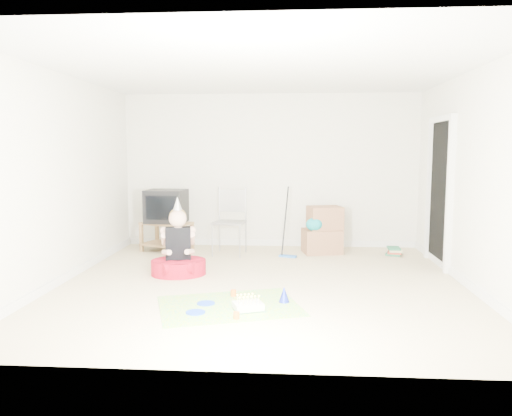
# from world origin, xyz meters

# --- Properties ---
(ground) EXTENTS (5.00, 5.00, 0.00)m
(ground) POSITION_xyz_m (0.00, 0.00, 0.00)
(ground) COLOR beige
(ground) RESTS_ON ground
(doorway_recess) EXTENTS (0.02, 0.90, 2.05)m
(doorway_recess) POSITION_xyz_m (2.48, 1.20, 1.02)
(doorway_recess) COLOR black
(doorway_recess) RESTS_ON ground
(tv_stand) EXTENTS (0.89, 0.73, 0.48)m
(tv_stand) POSITION_xyz_m (-1.67, 1.89, 0.28)
(tv_stand) COLOR olive
(tv_stand) RESTS_ON ground
(crt_tv) EXTENTS (0.66, 0.56, 0.53)m
(crt_tv) POSITION_xyz_m (-1.67, 1.89, 0.75)
(crt_tv) COLOR black
(crt_tv) RESTS_ON tv_stand
(folding_chair) EXTENTS (0.54, 0.52, 1.06)m
(folding_chair) POSITION_xyz_m (-0.61, 1.70, 0.52)
(folding_chair) COLOR #98989D
(folding_chair) RESTS_ON ground
(cardboard_boxes) EXTENTS (0.68, 0.58, 0.75)m
(cardboard_boxes) POSITION_xyz_m (0.87, 1.93, 0.36)
(cardboard_boxes) COLOR #926446
(cardboard_boxes) RESTS_ON ground
(floor_mop) EXTENTS (0.28, 0.35, 1.08)m
(floor_mop) POSITION_xyz_m (0.31, 1.57, 0.26)
(floor_mop) COLOR blue
(floor_mop) RESTS_ON ground
(book_pile) EXTENTS (0.30, 0.34, 0.13)m
(book_pile) POSITION_xyz_m (2.01, 1.86, 0.06)
(book_pile) COLOR #236A48
(book_pile) RESTS_ON ground
(seated_woman) EXTENTS (0.86, 0.86, 1.04)m
(seated_woman) POSITION_xyz_m (-1.13, 0.38, 0.23)
(seated_woman) COLOR #B11025
(seated_woman) RESTS_ON ground
(party_mat) EXTENTS (1.71, 1.45, 0.01)m
(party_mat) POSITION_xyz_m (-0.29, -0.93, 0.00)
(party_mat) COLOR #FF358C
(party_mat) RESTS_ON ground
(birthday_cake) EXTENTS (0.35, 0.32, 0.14)m
(birthday_cake) POSITION_xyz_m (-0.08, -1.06, 0.04)
(birthday_cake) COLOR silver
(birthday_cake) RESTS_ON party_mat
(blue_plate_near) EXTENTS (0.26, 0.26, 0.01)m
(blue_plate_near) POSITION_xyz_m (-0.55, -0.88, 0.01)
(blue_plate_near) COLOR blue
(blue_plate_near) RESTS_ON party_mat
(blue_plate_far) EXTENTS (0.26, 0.26, 0.01)m
(blue_plate_far) POSITION_xyz_m (-0.61, -1.19, 0.01)
(blue_plate_far) COLOR blue
(blue_plate_far) RESTS_ON party_mat
(orange_cup_near) EXTENTS (0.08, 0.08, 0.07)m
(orange_cup_near) POSITION_xyz_m (-0.29, -0.58, 0.04)
(orange_cup_near) COLOR orange
(orange_cup_near) RESTS_ON party_mat
(orange_cup_far) EXTENTS (0.08, 0.08, 0.07)m
(orange_cup_far) POSITION_xyz_m (-0.17, -1.34, 0.04)
(orange_cup_far) COLOR orange
(orange_cup_far) RESTS_ON party_mat
(blue_party_hat) EXTENTS (0.13, 0.13, 0.17)m
(blue_party_hat) POSITION_xyz_m (0.29, -0.76, 0.09)
(blue_party_hat) COLOR #1A2ABA
(blue_party_hat) RESTS_ON party_mat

